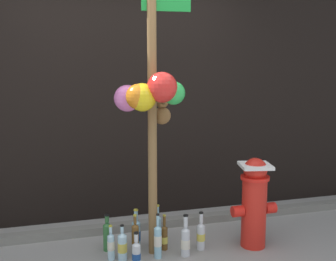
{
  "coord_description": "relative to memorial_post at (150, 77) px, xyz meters",
  "views": [
    {
      "loc": [
        -0.61,
        -2.7,
        1.62
      ],
      "look_at": [
        0.29,
        0.52,
        1.1
      ],
      "focal_mm": 42.13,
      "sensor_mm": 36.0,
      "label": 1
    }
  ],
  "objects": [
    {
      "name": "bottle_2",
      "position": [
        0.29,
        -0.06,
        -1.42
      ],
      "size": [
        0.08,
        0.08,
        0.37
      ],
      "color": "silver",
      "rests_on": "ground_plane"
    },
    {
      "name": "building_wall",
      "position": [
        -0.12,
        1.11,
        0.37
      ],
      "size": [
        10.0,
        0.2,
        3.85
      ],
      "color": "black",
      "rests_on": "ground_plane"
    },
    {
      "name": "bottle_0",
      "position": [
        -0.13,
        0.07,
        -1.4
      ],
      "size": [
        0.06,
        0.06,
        0.37
      ],
      "color": "brown",
      "rests_on": "ground_plane"
    },
    {
      "name": "bottle_3",
      "position": [
        0.46,
        0.02,
        -1.42
      ],
      "size": [
        0.08,
        0.08,
        0.35
      ],
      "color": "silver",
      "rests_on": "ground_plane"
    },
    {
      "name": "bottle_10",
      "position": [
        -0.25,
        0.01,
        -1.43
      ],
      "size": [
        0.08,
        0.08,
        0.31
      ],
      "color": "#B2DBEA",
      "rests_on": "ground_plane"
    },
    {
      "name": "bottle_1",
      "position": [
        -0.16,
        -0.13,
        -1.44
      ],
      "size": [
        0.07,
        0.07,
        0.29
      ],
      "color": "silver",
      "rests_on": "ground_plane"
    },
    {
      "name": "bottle_9",
      "position": [
        -0.1,
        0.18,
        -1.41
      ],
      "size": [
        0.08,
        0.08,
        0.38
      ],
      "color": "#93CCE0",
      "rests_on": "ground_plane"
    },
    {
      "name": "bottle_7",
      "position": [
        -0.35,
        0.05,
        -1.43
      ],
      "size": [
        0.06,
        0.06,
        0.31
      ],
      "color": "#B2DBEA",
      "rests_on": "ground_plane"
    },
    {
      "name": "bottle_6",
      "position": [
        0.14,
        0.1,
        -1.44
      ],
      "size": [
        0.06,
        0.06,
        0.33
      ],
      "color": "brown",
      "rests_on": "ground_plane"
    },
    {
      "name": "fire_hydrant",
      "position": [
        0.95,
        -0.04,
        -1.12
      ],
      "size": [
        0.43,
        0.32,
        0.83
      ],
      "color": "red",
      "rests_on": "ground_plane"
    },
    {
      "name": "curb_strip",
      "position": [
        -0.12,
        0.62,
        -1.52
      ],
      "size": [
        8.0,
        0.12,
        0.08
      ],
      "primitive_type": "cube",
      "color": "slate",
      "rests_on": "ground_plane"
    },
    {
      "name": "litter_0",
      "position": [
        -0.6,
        0.62,
        -1.55
      ],
      "size": [
        0.12,
        0.13,
        0.01
      ],
      "primitive_type": "cube",
      "rotation": [
        0.0,
        0.0,
        0.06
      ],
      "color": "tan",
      "rests_on": "ground_plane"
    },
    {
      "name": "bottle_5",
      "position": [
        0.05,
        -0.03,
        -1.4
      ],
      "size": [
        0.07,
        0.07,
        0.4
      ],
      "color": "#93CCE0",
      "rests_on": "ground_plane"
    },
    {
      "name": "bottle_4",
      "position": [
        0.11,
        0.23,
        -1.4
      ],
      "size": [
        0.08,
        0.08,
        0.38
      ],
      "color": "#93CCE0",
      "rests_on": "ground_plane"
    },
    {
      "name": "bottle_8",
      "position": [
        -0.36,
        0.22,
        -1.41
      ],
      "size": [
        0.08,
        0.08,
        0.34
      ],
      "color": "#337038",
      "rests_on": "ground_plane"
    },
    {
      "name": "memorial_post",
      "position": [
        0.0,
        0.0,
        0.0
      ],
      "size": [
        0.65,
        0.46,
        2.69
      ],
      "color": "olive",
      "rests_on": "ground_plane"
    }
  ]
}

